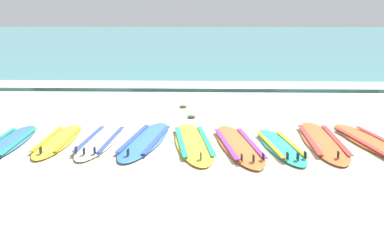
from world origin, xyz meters
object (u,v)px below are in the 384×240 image
(surfboard_7, at_px, (322,141))
(surfboard_8, at_px, (371,142))
(surfboard_6, at_px, (280,146))
(surfboard_5, at_px, (238,145))
(surfboard_1, at_px, (58,140))
(surfboard_4, at_px, (193,142))
(surfboard_3, at_px, (145,140))
(surfboard_0, at_px, (8,143))
(surfboard_2, at_px, (101,140))

(surfboard_7, distance_m, surfboard_8, 0.85)
(surfboard_6, xyz_separation_m, surfboard_8, (1.66, 0.27, -0.00))
(surfboard_5, bearing_deg, surfboard_1, 177.26)
(surfboard_4, relative_size, surfboard_8, 1.02)
(surfboard_5, relative_size, surfboard_6, 1.19)
(surfboard_5, height_order, surfboard_7, same)
(surfboard_6, relative_size, surfboard_8, 0.84)
(surfboard_3, bearing_deg, surfboard_0, -174.79)
(surfboard_5, relative_size, surfboard_8, 1.00)
(surfboard_2, distance_m, surfboard_8, 4.85)
(surfboard_1, bearing_deg, surfboard_3, 2.39)
(surfboard_4, distance_m, surfboard_8, 3.17)
(surfboard_4, height_order, surfboard_7, same)
(surfboard_3, bearing_deg, surfboard_4, -7.56)
(surfboard_1, height_order, surfboard_8, same)
(surfboard_3, xyz_separation_m, surfboard_7, (3.19, 0.04, -0.00))
(surfboard_1, xyz_separation_m, surfboard_7, (4.76, 0.11, -0.00))
(surfboard_7, bearing_deg, surfboard_1, -178.70)
(surfboard_1, height_order, surfboard_2, same)
(surfboard_5, bearing_deg, surfboard_3, 172.45)
(surfboard_6, bearing_deg, surfboard_1, 176.97)
(surfboard_2, bearing_deg, surfboard_5, -4.00)
(surfboard_3, xyz_separation_m, surfboard_4, (0.87, -0.12, -0.00))
(surfboard_0, xyz_separation_m, surfboard_6, (4.81, -0.05, 0.00))
(surfboard_1, height_order, surfboard_7, same)
(surfboard_1, distance_m, surfboard_3, 1.57)
(surfboard_2, bearing_deg, surfboard_7, 1.30)
(surfboard_0, height_order, surfboard_2, same)
(surfboard_4, xyz_separation_m, surfboard_7, (2.32, 0.16, -0.00))
(surfboard_2, xyz_separation_m, surfboard_4, (1.68, -0.07, -0.00))
(surfboard_4, bearing_deg, surfboard_2, 177.68)
(surfboard_6, bearing_deg, surfboard_2, 175.92)
(surfboard_3, bearing_deg, surfboard_1, -177.61)
(surfboard_5, bearing_deg, surfboard_8, 5.08)
(surfboard_1, xyz_separation_m, surfboard_4, (2.44, -0.05, -0.00))
(surfboard_4, xyz_separation_m, surfboard_8, (3.17, 0.11, 0.00))
(surfboard_8, bearing_deg, surfboard_4, -178.06)
(surfboard_0, height_order, surfboard_4, same)
(surfboard_1, relative_size, surfboard_3, 0.84)
(surfboard_4, distance_m, surfboard_6, 1.52)
(surfboard_6, relative_size, surfboard_7, 0.82)
(surfboard_2, relative_size, surfboard_4, 0.88)
(surfboard_8, bearing_deg, surfboard_1, -179.42)
(surfboard_0, bearing_deg, surfboard_2, 6.12)
(surfboard_1, relative_size, surfboard_4, 0.83)
(surfboard_5, relative_size, surfboard_7, 0.97)
(surfboard_2, relative_size, surfboard_6, 1.07)
(surfboard_0, xyz_separation_m, surfboard_3, (2.42, 0.22, -0.00))
(surfboard_5, xyz_separation_m, surfboard_6, (0.72, -0.06, 0.00))
(surfboard_1, relative_size, surfboard_7, 0.82)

